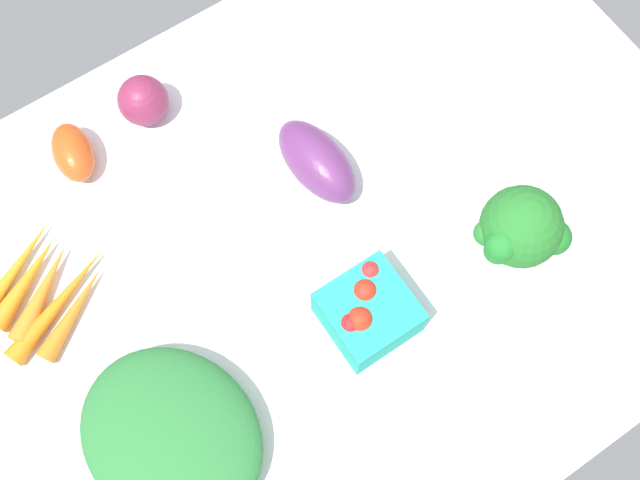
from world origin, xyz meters
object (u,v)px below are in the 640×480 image
berry_basket (367,312)px  leafy_greens_clump (171,435)px  red_onion_near_basket (143,100)px  carrot_bunch (42,292)px  broccoli_head (520,230)px  roma_tomato (73,153)px  eggplant (317,161)px

berry_basket → leafy_greens_clump: berry_basket is taller
red_onion_near_basket → berry_basket: 39.60cm
carrot_bunch → berry_basket: size_ratio=1.91×
carrot_bunch → broccoli_head: broccoli_head is taller
broccoli_head → roma_tomato: 55.38cm
carrot_bunch → broccoli_head: bearing=-28.6°
carrot_bunch → leafy_greens_clump: size_ratio=0.85×
carrot_bunch → broccoli_head: 56.27cm
roma_tomato → berry_basket: bearing=37.7°
roma_tomato → leafy_greens_clump: size_ratio=0.38×
eggplant → roma_tomato: bearing=48.7°
eggplant → roma_tomato: size_ratio=1.57×
broccoli_head → roma_tomato: broccoli_head is taller
eggplant → red_onion_near_basket: same height
red_onion_near_basket → berry_basket: berry_basket is taller
broccoli_head → berry_basket: size_ratio=1.38×
broccoli_head → berry_basket: bearing=171.5°
eggplant → carrot_bunch: (-36.16, 4.68, -2.02)cm
eggplant → leafy_greens_clump: 36.79cm
eggplant → berry_basket: (-5.88, -19.28, 0.01)cm
roma_tomato → berry_basket: (18.63, -37.67, 0.84)cm
carrot_bunch → roma_tomato: roma_tomato is taller
broccoli_head → roma_tomato: size_ratio=1.60×
eggplant → roma_tomato: eggplant is taller
roma_tomato → leafy_greens_clump: (-7.12, -37.19, 0.64)cm
roma_tomato → berry_basket: size_ratio=0.87×
carrot_bunch → roma_tomato: size_ratio=2.20×
red_onion_near_basket → leafy_greens_clump: bearing=-115.2°
carrot_bunch → berry_basket: (30.28, -23.96, 2.03)cm
broccoli_head → red_onion_near_basket: (-26.45, 41.65, -5.04)cm
eggplant → roma_tomato: (-24.51, 18.39, -0.83)cm
red_onion_near_basket → roma_tomato: (-10.90, -1.17, -0.79)cm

